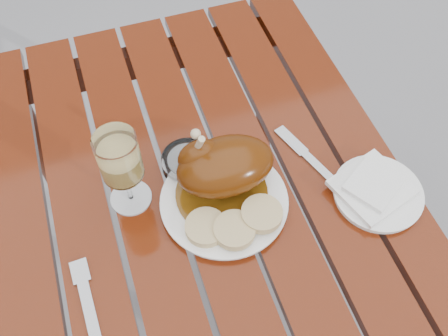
# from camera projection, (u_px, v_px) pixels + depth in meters

# --- Properties ---
(ground) EXTENTS (60.00, 60.00, 0.00)m
(ground) POSITION_uv_depth(u_px,v_px,m) (218.00, 335.00, 1.56)
(ground) COLOR slate
(ground) RESTS_ON ground
(table) EXTENTS (0.80, 1.20, 0.75)m
(table) POSITION_uv_depth(u_px,v_px,m) (216.00, 293.00, 1.25)
(table) COLOR maroon
(table) RESTS_ON ground
(dinner_plate) EXTENTS (0.31, 0.31, 0.02)m
(dinner_plate) POSITION_uv_depth(u_px,v_px,m) (224.00, 202.00, 0.95)
(dinner_plate) COLOR white
(dinner_plate) RESTS_ON table
(roast_duck) EXTENTS (0.20, 0.18, 0.14)m
(roast_duck) POSITION_uv_depth(u_px,v_px,m) (222.00, 166.00, 0.93)
(roast_duck) COLOR #5B350A
(roast_duck) RESTS_ON dinner_plate
(bread_dumplings) EXTENTS (0.18, 0.10, 0.03)m
(bread_dumplings) POSITION_uv_depth(u_px,v_px,m) (234.00, 224.00, 0.90)
(bread_dumplings) COLOR tan
(bread_dumplings) RESTS_ON dinner_plate
(wine_glass) EXTENTS (0.10, 0.10, 0.19)m
(wine_glass) POSITION_uv_depth(u_px,v_px,m) (123.00, 172.00, 0.89)
(wine_glass) COLOR #DCC064
(wine_glass) RESTS_ON table
(side_plate) EXTENTS (0.22, 0.22, 0.01)m
(side_plate) POSITION_uv_depth(u_px,v_px,m) (378.00, 193.00, 0.97)
(side_plate) COLOR white
(side_plate) RESTS_ON table
(napkin) EXTENTS (0.16, 0.16, 0.01)m
(napkin) POSITION_uv_depth(u_px,v_px,m) (372.00, 187.00, 0.96)
(napkin) COLOR white
(napkin) RESTS_ON side_plate
(ashtray) EXTENTS (0.14, 0.14, 0.03)m
(ashtray) POSITION_uv_depth(u_px,v_px,m) (187.00, 162.00, 1.00)
(ashtray) COLOR #B2B7BC
(ashtray) RESTS_ON table
(fork) EXTENTS (0.03, 0.16, 0.01)m
(fork) POSITION_uv_depth(u_px,v_px,m) (89.00, 309.00, 0.84)
(fork) COLOR gray
(fork) RESTS_ON table
(knife) EXTENTS (0.07, 0.18, 0.01)m
(knife) POSITION_uv_depth(u_px,v_px,m) (318.00, 167.00, 1.01)
(knife) COLOR gray
(knife) RESTS_ON table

